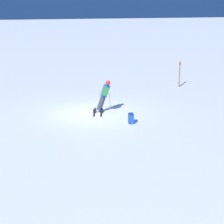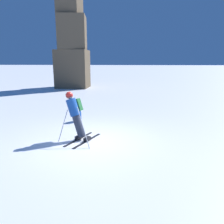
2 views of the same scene
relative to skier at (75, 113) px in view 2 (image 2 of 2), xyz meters
name	(u,v)px [view 2 (image 2 of 2)]	position (x,y,z in m)	size (l,w,h in m)	color
ground_plane	(92,140)	(0.59, -0.14, -0.93)	(300.00, 300.00, 0.00)	white
skier	(75,113)	(0.00, 0.00, 0.00)	(1.31, 1.68, 1.71)	black
rock_pillar	(72,42)	(-4.20, 15.04, 3.60)	(3.16, 2.77, 10.80)	brown
spare_backpack	(78,116)	(-0.51, 2.25, -0.68)	(0.27, 0.34, 0.50)	#194293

